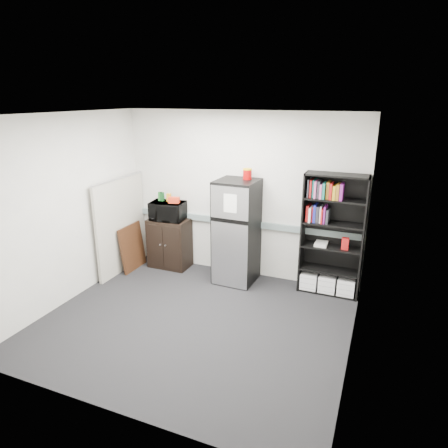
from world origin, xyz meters
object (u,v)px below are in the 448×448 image
bookshelf (332,236)px  cubicle_partition (121,225)px  microwave (168,211)px  refrigerator (236,232)px  cabinet (170,243)px

bookshelf → cubicle_partition: bearing=-171.9°
bookshelf → cubicle_partition: bookshelf is taller
bookshelf → microwave: size_ratio=3.24×
microwave → refrigerator: bearing=-9.3°
bookshelf → microwave: 2.75m
microwave → refrigerator: size_ratio=0.34×
bookshelf → cabinet: bearing=-178.7°
cubicle_partition → cabinet: bearing=31.8°
cabinet → microwave: microwave is taller
microwave → cubicle_partition: bearing=-155.7°
microwave → refrigerator: (1.28, -0.06, -0.19)m
cubicle_partition → refrigerator: 1.99m
bookshelf → microwave: (-2.75, -0.08, 0.11)m
cabinet → microwave: size_ratio=1.52×
cabinet → refrigerator: refrigerator is taller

